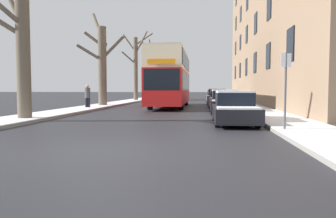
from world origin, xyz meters
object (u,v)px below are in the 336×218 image
bare_tree_left_0 (20,38)px  parked_car_3 (217,97)px  parked_car_1 (224,102)px  bare_tree_left_2 (136,65)px  bare_tree_left_3 (153,72)px  parked_car_0 (234,109)px  pedestrian_left_sidewalk (88,96)px  street_sign_post (285,88)px  oncoming_van (170,90)px  parked_car_4 (215,96)px  bare_tree_left_1 (102,62)px  double_decker_bus (171,76)px  parked_car_2 (219,99)px

bare_tree_left_0 → parked_car_3: size_ratio=2.03×
parked_car_1 → bare_tree_left_2: bearing=116.1°
bare_tree_left_3 → parked_car_1: (9.29, -32.04, -3.51)m
parked_car_0 → pedestrian_left_sidewalk: 13.06m
parked_car_3 → pedestrian_left_sidewalk: size_ratio=2.19×
parked_car_1 → street_sign_post: size_ratio=1.68×
bare_tree_left_3 → oncoming_van: (3.54, -7.86, -2.86)m
parked_car_4 → oncoming_van: oncoming_van is taller
parked_car_0 → pedestrian_left_sidewalk: (-9.56, 8.88, 0.35)m
parked_car_1 → parked_car_4: (0.00, 16.76, -0.00)m
parked_car_4 → street_sign_post: (1.34, -25.95, 0.85)m
bare_tree_left_0 → bare_tree_left_3: (0.15, 38.19, 0.44)m
bare_tree_left_3 → street_sign_post: size_ratio=3.53×
bare_tree_left_0 → bare_tree_left_1: (-0.16, 12.45, -0.08)m
double_decker_bus → pedestrian_left_sidewalk: (-5.65, -3.63, -1.50)m
bare_tree_left_3 → parked_car_0: 39.52m
parked_car_2 → bare_tree_left_0: bearing=-128.0°
double_decker_bus → street_sign_post: (5.26, -15.50, -0.98)m
oncoming_van → pedestrian_left_sidewalk: (-3.80, -21.50, -0.33)m
oncoming_van → pedestrian_left_sidewalk: 21.84m
bare_tree_left_3 → parked_car_1: bearing=-73.8°
parked_car_4 → oncoming_van: size_ratio=0.81×
parked_car_1 → pedestrian_left_sidewalk: (-9.56, 2.68, 0.32)m
parked_car_1 → street_sign_post: 9.33m
parked_car_3 → parked_car_1: bearing=-90.0°
bare_tree_left_0 → parked_car_0: bearing=-0.3°
bare_tree_left_2 → parked_car_4: size_ratio=2.08×
parked_car_4 → oncoming_van: 9.42m
oncoming_van → double_decker_bus: bearing=-84.1°
parked_car_4 → parked_car_3: bearing=-90.0°
bare_tree_left_1 → bare_tree_left_2: bare_tree_left_2 is taller
parked_car_2 → parked_car_4: parked_car_4 is taller
street_sign_post → bare_tree_left_1: bearing=125.3°
bare_tree_left_3 → double_decker_bus: 26.34m
parked_car_1 → parked_car_4: 16.76m
bare_tree_left_0 → bare_tree_left_3: 38.20m
parked_car_1 → oncoming_van: oncoming_van is taller
parked_car_2 → pedestrian_left_sidewalk: bearing=-161.3°
bare_tree_left_2 → parked_car_0: bearing=-69.7°
parked_car_0 → bare_tree_left_1: bearing=127.5°
parked_car_4 → street_sign_post: street_sign_post is taller
pedestrian_left_sidewalk → street_sign_post: (10.91, -11.87, 0.52)m
bare_tree_left_3 → bare_tree_left_1: bearing=-90.7°
bare_tree_left_0 → oncoming_van: size_ratio=1.56×
bare_tree_left_0 → parked_car_4: bare_tree_left_0 is taller
bare_tree_left_0 → parked_car_3: bearing=61.5°
parked_car_2 → street_sign_post: (1.34, -15.11, 0.86)m
double_decker_bus → pedestrian_left_sidewalk: double_decker_bus is taller
parked_car_0 → bare_tree_left_2: bearing=110.3°
bare_tree_left_2 → street_sign_post: bare_tree_left_2 is taller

